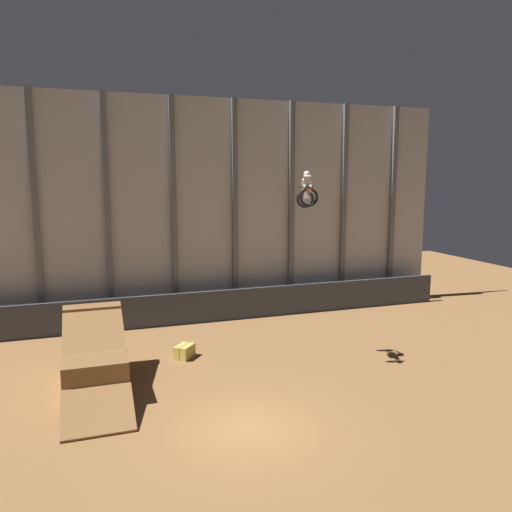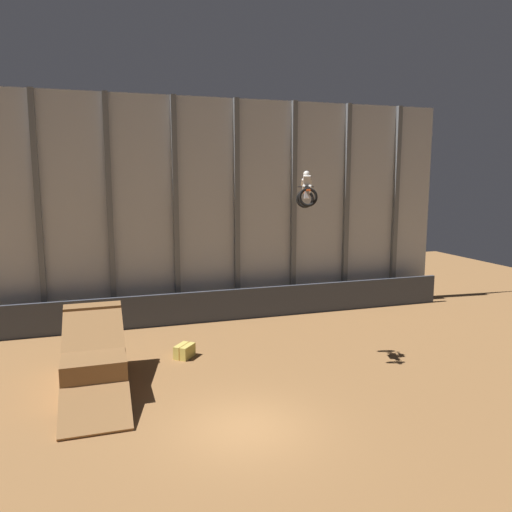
{
  "view_description": "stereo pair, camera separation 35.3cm",
  "coord_description": "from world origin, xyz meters",
  "views": [
    {
      "loc": [
        -4.41,
        -13.7,
        7.64
      ],
      "look_at": [
        2.32,
        6.07,
        4.37
      ],
      "focal_mm": 35.0,
      "sensor_mm": 36.0,
      "label": 1
    },
    {
      "loc": [
        -4.07,
        -13.81,
        7.64
      ],
      "look_at": [
        2.32,
        6.07,
        4.37
      ],
      "focal_mm": 35.0,
      "sensor_mm": 36.0,
      "label": 2
    }
  ],
  "objects": [
    {
      "name": "ground_plane",
      "position": [
        0.0,
        0.0,
        0.0
      ],
      "size": [
        60.0,
        60.0,
        0.0
      ],
      "primitive_type": "plane",
      "color": "olive"
    },
    {
      "name": "arena_back_wall",
      "position": [
        -0.0,
        13.0,
        5.95
      ],
      "size": [
        32.0,
        0.4,
        11.9
      ],
      "color": "#ADB2B7",
      "rests_on": "ground_plane"
    },
    {
      "name": "lower_barrier",
      "position": [
        0.0,
        11.66,
        0.84
      ],
      "size": [
        31.36,
        0.2,
        1.69
      ],
      "color": "#383D47",
      "rests_on": "ground_plane"
    },
    {
      "name": "dirt_ramp",
      "position": [
        -4.38,
        4.99,
        0.92
      ],
      "size": [
        2.21,
        6.16,
        2.75
      ],
      "color": "brown",
      "rests_on": "ground_plane"
    },
    {
      "name": "rider_bike_solo",
      "position": [
        3.87,
        4.39,
        7.09
      ],
      "size": [
        1.2,
        1.79,
        1.51
      ],
      "rotation": [
        -0.09,
        0.0,
        -0.33
      ],
      "color": "black"
    },
    {
      "name": "hay_bale_trackside",
      "position": [
        -0.72,
        6.71,
        0.28
      ],
      "size": [
        1.03,
        1.08,
        0.57
      ],
      "rotation": [
        0.0,
        0.0,
        0.88
      ],
      "color": "#CCB751",
      "rests_on": "ground_plane"
    }
  ]
}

